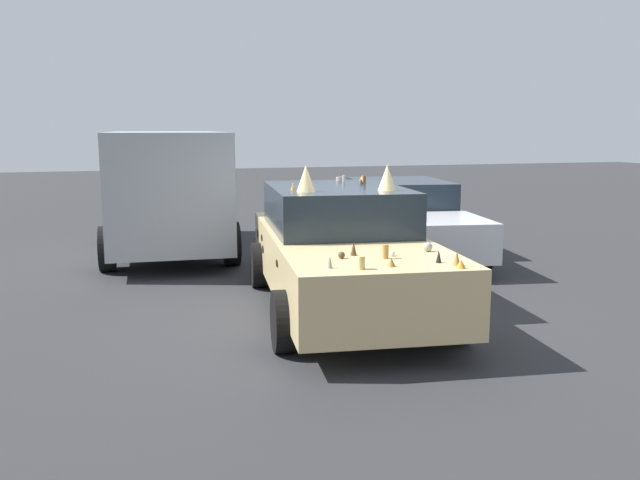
{
  "coord_description": "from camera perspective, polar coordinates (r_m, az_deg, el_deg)",
  "views": [
    {
      "loc": [
        -7.63,
        2.62,
        2.23
      ],
      "look_at": [
        0.0,
        0.3,
        0.9
      ],
      "focal_mm": 37.55,
      "sensor_mm": 36.0,
      "label": 1
    }
  ],
  "objects": [
    {
      "name": "ground_plane",
      "position": [
        8.37,
        1.98,
        -5.99
      ],
      "size": [
        60.0,
        60.0,
        0.0
      ],
      "primitive_type": "plane",
      "color": "#2D2D30"
    },
    {
      "name": "art_car_decorated",
      "position": [
        8.31,
        1.85,
        -0.74
      ],
      "size": [
        4.78,
        2.45,
        1.81
      ],
      "rotation": [
        0.0,
        0.0,
        3.02
      ],
      "color": "#D8BC7F",
      "rests_on": "ground"
    },
    {
      "name": "parked_van_far_left",
      "position": [
        12.37,
        -12.91,
        4.54
      ],
      "size": [
        4.9,
        2.39,
        2.17
      ],
      "rotation": [
        0.0,
        0.0,
        -0.05
      ],
      "color": "#9EA3A8",
      "rests_on": "ground"
    },
    {
      "name": "parked_sedan_row_back_center",
      "position": [
        11.99,
        7.12,
        1.89
      ],
      "size": [
        4.8,
        2.51,
        1.31
      ],
      "rotation": [
        0.0,
        0.0,
        2.98
      ],
      "color": "silver",
      "rests_on": "ground"
    }
  ]
}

